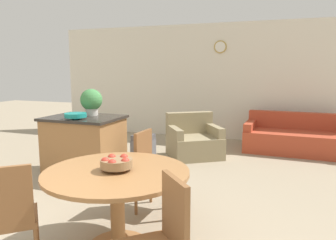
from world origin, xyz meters
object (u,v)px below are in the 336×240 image
object	(u,v)px
dining_table	(117,189)
teal_bowl	(75,115)
fruit_bowl	(116,163)
kitchen_island	(85,145)
dining_chair_far_side	(152,167)
dining_chair_near_left	(8,214)
dining_chair_near_right	(159,240)
trash_bin	(143,156)
potted_plant	(91,101)
armchair	(194,142)
couch	(298,139)

from	to	relation	value
dining_table	teal_bowl	size ratio (longest dim) A/B	4.06
fruit_bowl	kitchen_island	distance (m)	2.38
dining_chair_far_side	dining_chair_near_left	bearing A→B (deg)	-17.66
dining_chair_near_right	trash_bin	world-z (taller)	dining_chair_near_right
dining_table	potted_plant	world-z (taller)	potted_plant
dining_chair_far_side	teal_bowl	xyz separation A→B (m)	(-1.50, 0.64, 0.45)
dining_table	armchair	distance (m)	3.41
dining_chair_far_side	kitchen_island	size ratio (longest dim) A/B	0.82
fruit_bowl	potted_plant	bearing A→B (deg)	128.05
trash_bin	armchair	world-z (taller)	armchair
dining_chair_near_left	dining_chair_near_right	bearing A→B (deg)	-40.16
teal_bowl	dining_table	bearing A→B (deg)	-44.94
dining_chair_far_side	couch	world-z (taller)	dining_chair_far_side
dining_chair_near_right	trash_bin	size ratio (longest dim) A/B	1.43
trash_bin	dining_chair_far_side	bearing A→B (deg)	-60.72
dining_chair_near_right	couch	size ratio (longest dim) A/B	0.45
armchair	trash_bin	bearing A→B (deg)	-140.55
dining_chair_near_right	trash_bin	distance (m)	2.90
trash_bin	armchair	bearing A→B (deg)	73.89
dining_chair_far_side	fruit_bowl	distance (m)	0.94
fruit_bowl	dining_chair_far_side	bearing A→B (deg)	91.97
dining_chair_near_left	trash_bin	bearing A→B (deg)	48.62
dining_chair_far_side	fruit_bowl	size ratio (longest dim) A/B	3.27
kitchen_island	trash_bin	distance (m)	0.95
dining_chair_far_side	armchair	distance (m)	2.52
teal_bowl	couch	world-z (taller)	teal_bowl
kitchen_island	trash_bin	bearing A→B (deg)	13.38
dining_chair_far_side	trash_bin	size ratio (longest dim) A/B	1.43
fruit_bowl	trash_bin	bearing A→B (deg)	107.96
dining_chair_far_side	couch	size ratio (longest dim) A/B	0.45
potted_plant	armchair	bearing A→B (deg)	48.35
dining_chair_near_left	armchair	bearing A→B (deg)	42.59
teal_bowl	trash_bin	distance (m)	1.19
dining_chair_far_side	fruit_bowl	world-z (taller)	dining_chair_far_side
dining_table	couch	distance (m)	4.72
dining_table	couch	size ratio (longest dim) A/B	0.63
dining_chair_far_side	potted_plant	bearing A→B (deg)	-122.44
dining_chair_near_right	armchair	size ratio (longest dim) A/B	0.76
trash_bin	armchair	distance (m)	1.46
dining_table	couch	world-z (taller)	couch
dining_chair_near_left	couch	world-z (taller)	dining_chair_near_left
kitchen_island	couch	world-z (taller)	kitchen_island
dining_chair_far_side	couch	distance (m)	3.91
dining_chair_near_right	kitchen_island	distance (m)	3.24
kitchen_island	trash_bin	xyz separation A→B (m)	(0.91, 0.22, -0.14)
dining_chair_near_right	dining_chair_far_side	xyz separation A→B (m)	(-0.68, 1.49, 0.00)
couch	armchair	xyz separation A→B (m)	(-1.88, -1.03, 0.01)
potted_plant	couch	xyz separation A→B (m)	(3.16, 2.48, -0.88)
teal_bowl	kitchen_island	bearing A→B (deg)	96.02
dining_chair_near_left	dining_table	bearing A→B (deg)	4.84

